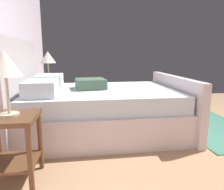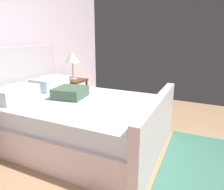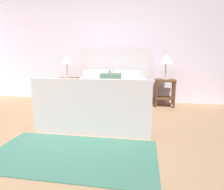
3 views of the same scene
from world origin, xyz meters
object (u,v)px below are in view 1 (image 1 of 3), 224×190
object	(u,v)px
nightstand_left	(12,138)
table_lamp_right	(48,58)
table_lamp_left	(5,66)
nightstand_right	(50,92)
bed	(98,107)

from	to	relation	value
nightstand_left	table_lamp_right	bearing A→B (deg)	1.24
table_lamp_right	table_lamp_left	size ratio (longest dim) A/B	1.03
nightstand_left	table_lamp_left	world-z (taller)	table_lamp_left
table_lamp_right	table_lamp_left	distance (m)	2.29
nightstand_right	table_lamp_right	distance (m)	0.63
nightstand_right	nightstand_left	bearing A→B (deg)	-178.76
bed	nightstand_left	bearing A→B (deg)	145.20
table_lamp_right	nightstand_left	bearing A→B (deg)	-178.76
bed	table_lamp_left	distance (m)	1.54
nightstand_right	nightstand_left	world-z (taller)	same
nightstand_right	table_lamp_left	xyz separation A→B (m)	(-2.29, -0.05, 0.61)
bed	nightstand_left	world-z (taller)	bed
table_lamp_right	nightstand_left	world-z (taller)	table_lamp_right
bed	table_lamp_right	size ratio (longest dim) A/B	4.16
nightstand_right	nightstand_left	size ratio (longest dim) A/B	1.00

